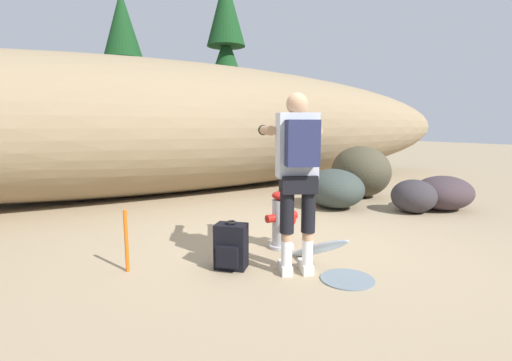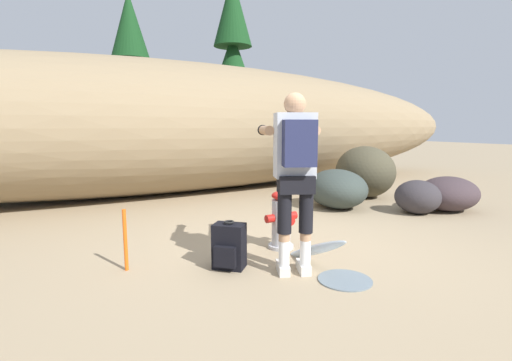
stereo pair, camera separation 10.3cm
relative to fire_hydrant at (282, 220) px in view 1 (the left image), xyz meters
The scene contains 13 objects.
ground_plane 0.37m from the fire_hydrant, 96.41° to the right, with size 56.00×56.00×0.04m, color #998466.
dirt_embankment 4.35m from the fire_hydrant, 90.20° to the left, with size 16.86×3.20×2.68m, color #897556.
fire_hydrant is the anchor object (origin of this frame).
hydrant_water_jet 0.72m from the fire_hydrant, 90.00° to the right, with size 0.48×1.15×0.50m.
utility_worker 1.01m from the fire_hydrant, 114.10° to the right, with size 0.76×1.04×1.67m.
spare_backpack 0.82m from the fire_hydrant, 161.99° to the right, with size 0.36×0.36×0.47m.
boulder_large 3.60m from the fire_hydrant, 29.85° to the left, with size 1.27×1.06×0.99m, color #45412F.
boulder_mid 2.38m from the fire_hydrant, 33.31° to the left, with size 1.15×0.95×0.66m, color #343D38.
boulder_small 2.84m from the fire_hydrant, ahead, with size 0.70×0.67×0.53m, color #332F32.
boulder_outlier 3.44m from the fire_hydrant, ahead, with size 1.01×0.90×0.56m, color #3D3034.
pine_tree_left 10.03m from the fire_hydrant, 87.61° to the left, with size 1.90×1.90×5.67m.
pine_tree_center 11.47m from the fire_hydrant, 66.67° to the left, with size 2.27×2.27×7.05m.
survey_stake 1.67m from the fire_hydrant, behind, with size 0.04×0.04×0.60m, color #E55914.
Camera 1 is at (-2.34, -3.24, 1.38)m, focal length 26.17 mm.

